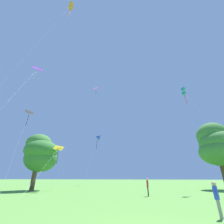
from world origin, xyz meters
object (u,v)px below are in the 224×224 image
Objects in this scene: kite_teal_box at (184,92)px; person_foreground_watcher at (216,196)px; kite_purple_streamer at (35,72)px; kite_blue_delta at (98,137)px; kite_pink_low at (94,93)px; kite_black_large at (28,116)px; person_with_spool at (148,185)px; tree_right_cluster at (217,145)px; kite_orange_box at (70,7)px; kite_yellow_diamond at (58,151)px; tree_left_oak at (41,153)px.

person_foreground_watcher is (-3.78, -15.65, -14.58)m from kite_teal_box.
kite_blue_delta is at bearing 89.14° from kite_purple_streamer.
kite_purple_streamer is 24.96m from person_foreground_watcher.
kite_pink_low reaches higher than person_foreground_watcher.
kite_black_large reaches higher than person_with_spool.
kite_black_large is at bearing -161.51° from tree_right_cluster.
kite_orange_box reaches higher than person_foreground_watcher.
kite_blue_delta is 0.87× the size of kite_teal_box.
kite_yellow_diamond is (1.58, 6.40, -10.71)m from kite_purple_streamer.
kite_orange_box is 20.05m from kite_black_large.
kite_yellow_diamond is at bearing 76.16° from kite_purple_streamer.
person_foreground_watcher is (13.84, -5.07, -27.58)m from kite_orange_box.
person_with_spool is (9.97, -8.56, -17.67)m from kite_pink_low.
person_foreground_watcher is (17.07, -12.33, -4.78)m from kite_yellow_diamond.
person_with_spool is (10.28, 3.95, -27.49)m from kite_orange_box.
kite_pink_low is (3.54, 5.25, 12.98)m from kite_yellow_diamond.
kite_orange_box is (4.37, -29.82, 15.14)m from kite_blue_delta.
kite_teal_box reaches higher than kite_black_large.
kite_orange_box is 3.36× the size of tree_left_oak.
person_with_spool is (19.48, -2.09, -10.73)m from kite_black_large.
kite_purple_streamer is at bearing -103.84° from kite_yellow_diamond.
kite_black_large is at bearing 173.87° from person_with_spool.
kite_purple_streamer is 1.25× the size of kite_blue_delta.
kite_purple_streamer is 12.57m from kite_yellow_diamond.
kite_orange_box is 2.28× the size of kite_black_large.
kite_teal_box is at bearing -41.18° from kite_blue_delta.
tree_left_oak is at bearing 130.64° from kite_orange_box.
kite_purple_streamer is 1.72× the size of kite_yellow_diamond.
person_with_spool is (15.09, 3.08, -15.40)m from kite_purple_streamer.
kite_pink_low is 25.77m from tree_right_cluster.
person_with_spool is 0.20× the size of tree_left_oak.
tree_right_cluster is at bearing 67.27° from person_foreground_watcher.
person_foreground_watcher is at bearing -62.44° from kite_blue_delta.
kite_teal_box is (22.43, 9.71, -0.91)m from kite_purple_streamer.
tree_left_oak is at bearing -174.27° from kite_teal_box.
kite_teal_box is 1.26× the size of kite_black_large.
kite_teal_box is 1.86× the size of tree_left_oak.
kite_teal_box is 17.70m from kite_pink_low.
kite_yellow_diamond is 0.35× the size of kite_orange_box.
person_with_spool is at bearing -13.57° from tree_left_oak.
kite_purple_streamer is 13.03m from kite_orange_box.
kite_yellow_diamond is at bearing -123.98° from kite_pink_low.
kite_teal_box is at bearing 5.73° from tree_left_oak.
kite_blue_delta is 1.23× the size of tree_right_cluster.
tree_right_cluster reaches higher than person_with_spool.
kite_pink_low reaches higher than kite_blue_delta.
kite_yellow_diamond is 3.82m from tree_left_oak.
person_foreground_watcher is (18.64, -5.94, -15.49)m from kite_purple_streamer.
kite_orange_box is 35.53m from tree_right_cluster.
kite_blue_delta reaches higher than tree_right_cluster.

